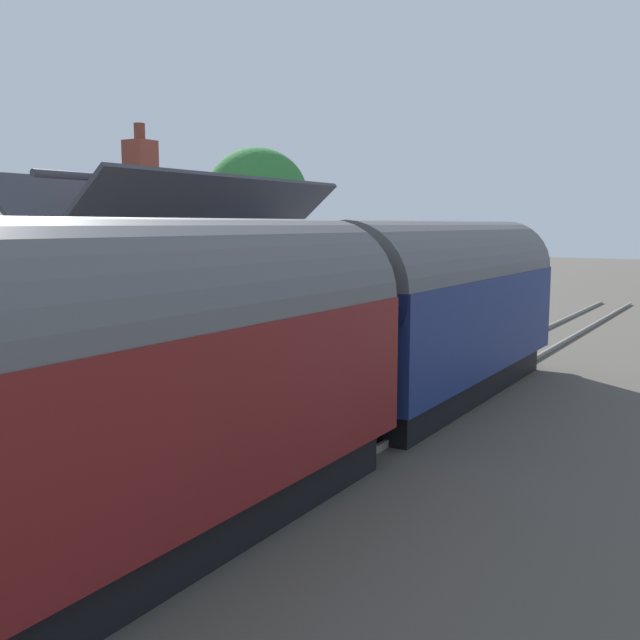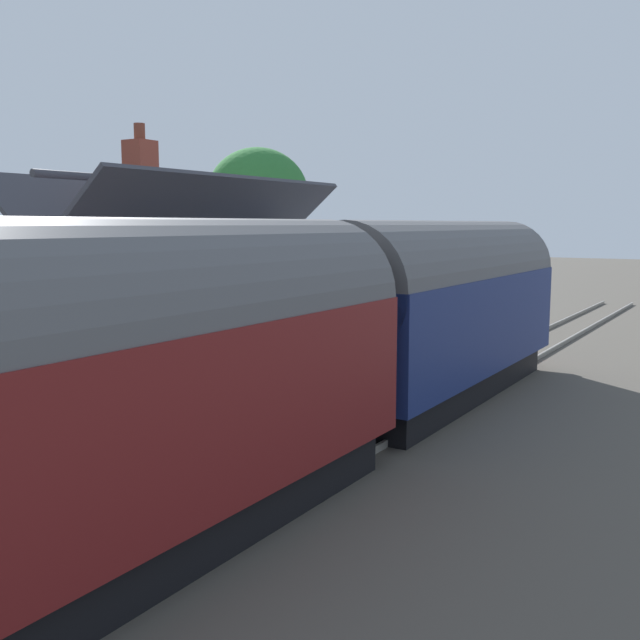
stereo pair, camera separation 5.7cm
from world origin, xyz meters
name	(u,v)px [view 2 (the right image)]	position (x,y,z in m)	size (l,w,h in m)	color
ground_plane	(378,405)	(0.00, 0.00, 0.00)	(160.00, 160.00, 0.00)	#4C473F
platform	(252,369)	(0.00, 3.74, 0.47)	(32.00, 5.48, 0.94)	gray
platform_edge_coping	(336,360)	(0.00, 1.18, 0.95)	(32.00, 0.36, 0.02)	beige
rail_near	(443,411)	(0.00, -1.62, 0.07)	(52.00, 0.08, 0.14)	gray
rail_far	(385,403)	(0.00, -0.18, 0.07)	(52.00, 0.08, 0.14)	gray
train	(344,332)	(-3.18, -0.90, 2.22)	(19.65, 2.73, 4.32)	black
station_building	(182,300)	(-2.09, 4.19, 2.45)	(7.95, 3.87, 5.47)	white
bench_near_building	(362,320)	(3.79, 2.51, 1.42)	(1.42, 0.50, 0.88)	#26727F
planter_edge_far	(390,313)	(6.04, 2.72, 1.38)	(0.64, 0.64, 0.88)	black
planter_edge_near	(296,346)	(-1.07, 1.62, 1.42)	(0.58, 0.58, 0.89)	gray
planter_under_sign	(394,298)	(11.73, 5.36, 1.24)	(1.10, 0.32, 0.63)	black
station_sign_board	(406,291)	(5.83, 2.07, 2.13)	(0.96, 0.06, 1.57)	black
tree_distant	(258,196)	(7.85, 9.34, 5.31)	(4.01, 3.83, 7.16)	#4C3828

